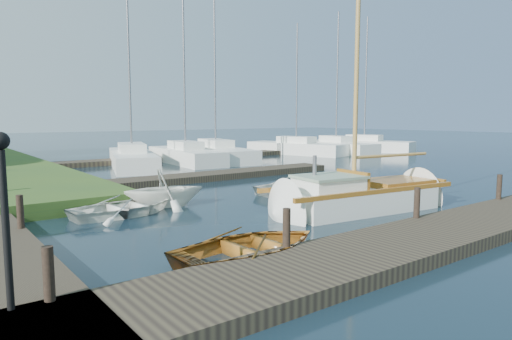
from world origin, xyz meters
TOP-DOWN VIEW (x-y plane):
  - ground at (0.00, 0.00)m, footprint 160.00×160.00m
  - near_dock at (0.00, -6.00)m, footprint 18.00×2.20m
  - far_dock at (2.00, 6.50)m, footprint 14.00×1.60m
  - pontoon at (10.00, 16.00)m, footprint 30.00×1.60m
  - mooring_post_0 at (-7.50, -5.00)m, footprint 0.16×0.16m
  - mooring_post_1 at (-3.00, -5.00)m, footprint 0.16×0.16m
  - mooring_post_2 at (1.50, -5.00)m, footprint 0.16×0.16m
  - mooring_post_3 at (6.00, -5.00)m, footprint 0.16×0.16m
  - mooring_post_4 at (-7.00, 0.00)m, footprint 0.16×0.16m
  - lamp_post at (-8.00, -5.00)m, footprint 0.24×0.24m
  - sailboat at (2.31, -2.52)m, footprint 7.34×2.84m
  - dinghy at (-3.46, -4.40)m, footprint 3.46×2.48m
  - tender_a at (-3.99, 1.28)m, footprint 3.39×2.55m
  - tender_b at (-2.44, 1.73)m, footprint 2.98×2.70m
  - tender_c at (2.82, 1.25)m, footprint 3.39×2.49m
  - marina_boat_1 at (1.26, 13.68)m, footprint 4.67×8.89m
  - marina_boat_2 at (4.88, 13.88)m, footprint 2.88×7.84m
  - marina_boat_3 at (7.63, 14.68)m, footprint 3.84×9.78m
  - marina_boat_5 at (15.13, 14.79)m, footprint 4.09×8.55m
  - marina_boat_6 at (18.46, 13.70)m, footprint 2.95×7.90m
  - marina_boat_7 at (22.11, 13.83)m, footprint 4.72×8.45m

SIDE VIEW (x-z plane):
  - ground at x=0.00m, z-range 0.00..0.00m
  - near_dock at x=0.00m, z-range 0.00..0.30m
  - far_dock at x=2.00m, z-range 0.00..0.30m
  - pontoon at x=10.00m, z-range 0.00..0.30m
  - tender_a at x=-3.99m, z-range 0.00..0.66m
  - tender_c at x=2.82m, z-range 0.00..0.68m
  - sailboat at x=2.31m, z-range -4.57..5.26m
  - dinghy at x=-3.46m, z-range 0.00..0.71m
  - marina_boat_5 at x=15.13m, z-range -4.45..5.57m
  - marina_boat_1 at x=1.26m, z-range -4.72..5.85m
  - marina_boat_7 at x=22.11m, z-range -5.04..6.18m
  - marina_boat_6 at x=18.46m, z-range -4.99..6.13m
  - marina_boat_3 at x=7.63m, z-range -5.68..6.83m
  - marina_boat_2 at x=4.88m, z-range -5.56..6.73m
  - tender_b at x=-2.44m, z-range 0.00..1.36m
  - mooring_post_0 at x=-7.50m, z-range 0.30..1.10m
  - mooring_post_1 at x=-3.00m, z-range 0.30..1.10m
  - mooring_post_2 at x=1.50m, z-range 0.30..1.10m
  - mooring_post_3 at x=6.00m, z-range 0.30..1.10m
  - mooring_post_4 at x=-7.00m, z-range 0.30..1.10m
  - lamp_post at x=-8.00m, z-range 0.65..3.09m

